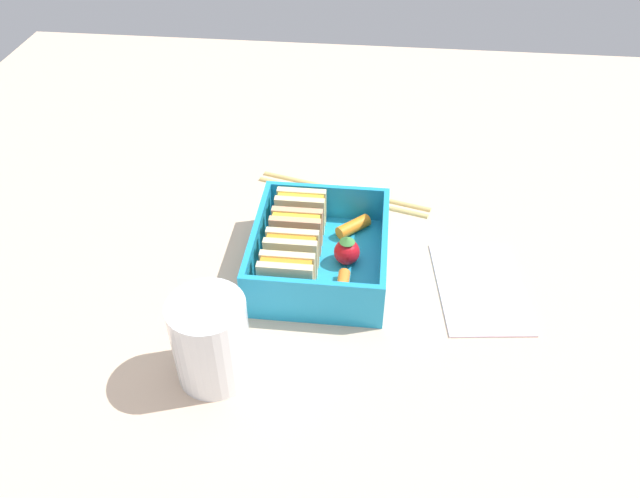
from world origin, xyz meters
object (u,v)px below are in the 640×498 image
(sandwich_center, at_px, (296,231))
(drinking_glass, at_px, (211,340))
(sandwich_left, at_px, (287,277))
(carrot_stick_far_left, at_px, (342,288))
(carrot_stick_left, at_px, (353,226))
(folded_napkin, at_px, (480,287))
(sandwich_center_left, at_px, (292,253))
(chopstick_pair, at_px, (343,192))
(strawberry_far_left, at_px, (347,250))
(sandwich_center_right, at_px, (301,211))

(sandwich_center, relative_size, drinking_glass, 0.64)
(sandwich_left, xyz_separation_m, sandwich_center, (0.07, 0.00, 0.00))
(carrot_stick_far_left, height_order, carrot_stick_left, carrot_stick_left)
(carrot_stick_far_left, bearing_deg, folded_napkin, -76.56)
(sandwich_left, distance_m, sandwich_center_left, 0.04)
(carrot_stick_far_left, height_order, drinking_glass, drinking_glass)
(drinking_glass, distance_m, folded_napkin, 0.28)
(sandwich_left, bearing_deg, carrot_stick_far_left, -82.29)
(chopstick_pair, bearing_deg, sandwich_center, 161.20)
(sandwich_left, relative_size, sandwich_center_left, 1.00)
(folded_napkin, bearing_deg, sandwich_center_left, 91.50)
(strawberry_far_left, bearing_deg, carrot_stick_left, -4.05)
(sandwich_left, xyz_separation_m, carrot_stick_left, (0.11, -0.06, -0.02))
(sandwich_left, distance_m, drinking_glass, 0.11)
(carrot_stick_far_left, bearing_deg, sandwich_center, 40.20)
(carrot_stick_far_left, xyz_separation_m, strawberry_far_left, (0.05, -0.00, 0.01))
(sandwich_center_right, bearing_deg, drinking_glass, 165.62)
(carrot_stick_far_left, relative_size, drinking_glass, 0.54)
(strawberry_far_left, bearing_deg, folded_napkin, -95.65)
(carrot_stick_far_left, distance_m, chopstick_pair, 0.18)
(sandwich_center_right, distance_m, strawberry_far_left, 0.08)
(sandwich_left, xyz_separation_m, sandwich_center_right, (0.11, 0.00, 0.00))
(sandwich_left, bearing_deg, strawberry_far_left, -45.32)
(sandwich_center_left, relative_size, folded_napkin, 0.40)
(carrot_stick_left, distance_m, drinking_glass, 0.23)
(sandwich_center_left, xyz_separation_m, drinking_glass, (-0.13, 0.05, 0.01))
(sandwich_left, height_order, chopstick_pair, sandwich_left)
(strawberry_far_left, distance_m, drinking_glass, 0.18)
(sandwich_center_right, distance_m, drinking_glass, 0.21)
(sandwich_center, xyz_separation_m, sandwich_center_right, (0.04, 0.00, 0.00))
(sandwich_center_right, xyz_separation_m, folded_napkin, (-0.07, -0.19, -0.03))
(sandwich_center_left, height_order, sandwich_center, same)
(carrot_stick_left, xyz_separation_m, folded_napkin, (-0.06, -0.14, -0.02))
(sandwich_left, bearing_deg, chopstick_pair, -12.03)
(sandwich_left, height_order, sandwich_center_left, same)
(sandwich_center_left, relative_size, drinking_glass, 0.64)
(sandwich_center_right, relative_size, drinking_glass, 0.64)
(sandwich_left, distance_m, sandwich_center_right, 0.11)
(sandwich_center_left, distance_m, sandwich_center, 0.04)
(sandwich_center, bearing_deg, drinking_glass, 162.68)
(carrot_stick_left, bearing_deg, sandwich_center_left, 139.70)
(folded_napkin, bearing_deg, chopstick_pair, 45.69)
(sandwich_left, relative_size, sandwich_center_right, 1.00)
(drinking_glass, bearing_deg, folded_napkin, -61.28)
(carrot_stick_left, bearing_deg, drinking_glass, 150.99)
(carrot_stick_far_left, xyz_separation_m, drinking_glass, (-0.10, 0.11, 0.02))
(carrot_stick_far_left, bearing_deg, sandwich_left, 97.71)
(carrot_stick_far_left, height_order, chopstick_pair, carrot_stick_far_left)
(carrot_stick_far_left, xyz_separation_m, carrot_stick_left, (0.10, -0.00, 0.00))
(sandwich_center_left, bearing_deg, chopstick_pair, -14.69)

